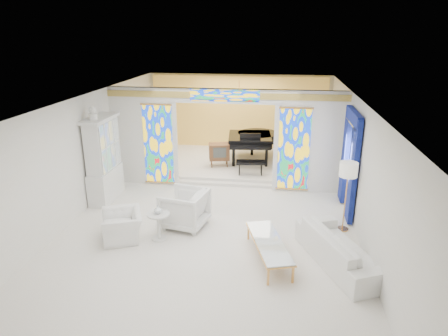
# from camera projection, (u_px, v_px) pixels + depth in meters

# --- Properties ---
(floor) EXTENTS (12.00, 12.00, 0.00)m
(floor) POSITION_uv_depth(u_px,v_px,m) (215.00, 214.00, 10.49)
(floor) COLOR white
(floor) RESTS_ON ground
(ceiling) EXTENTS (7.00, 12.00, 0.02)m
(ceiling) POSITION_uv_depth(u_px,v_px,m) (214.00, 100.00, 9.50)
(ceiling) COLOR white
(ceiling) RESTS_ON wall_back
(wall_back) EXTENTS (7.00, 0.02, 3.00)m
(wall_back) POSITION_uv_depth(u_px,v_px,m) (239.00, 113.00, 15.61)
(wall_back) COLOR silver
(wall_back) RESTS_ON floor
(wall_front) EXTENTS (7.00, 0.02, 3.00)m
(wall_front) POSITION_uv_depth(u_px,v_px,m) (128.00, 327.00, 4.38)
(wall_front) COLOR silver
(wall_front) RESTS_ON floor
(wall_left) EXTENTS (0.02, 12.00, 3.00)m
(wall_left) POSITION_uv_depth(u_px,v_px,m) (83.00, 154.00, 10.45)
(wall_left) COLOR silver
(wall_left) RESTS_ON floor
(wall_right) EXTENTS (0.02, 12.00, 3.00)m
(wall_right) POSITION_uv_depth(u_px,v_px,m) (359.00, 166.00, 9.54)
(wall_right) COLOR silver
(wall_right) RESTS_ON floor
(partition_wall) EXTENTS (7.00, 0.22, 3.00)m
(partition_wall) POSITION_uv_depth(u_px,v_px,m) (225.00, 135.00, 11.81)
(partition_wall) COLOR silver
(partition_wall) RESTS_ON floor
(stained_glass_left) EXTENTS (0.90, 0.04, 2.40)m
(stained_glass_left) POSITION_uv_depth(u_px,v_px,m) (158.00, 144.00, 12.09)
(stained_glass_left) COLOR gold
(stained_glass_left) RESTS_ON partition_wall
(stained_glass_right) EXTENTS (0.90, 0.04, 2.40)m
(stained_glass_right) POSITION_uv_depth(u_px,v_px,m) (294.00, 150.00, 11.57)
(stained_glass_right) COLOR gold
(stained_glass_right) RESTS_ON partition_wall
(stained_glass_transom) EXTENTS (2.00, 0.04, 0.34)m
(stained_glass_transom) POSITION_uv_depth(u_px,v_px,m) (225.00, 96.00, 11.33)
(stained_glass_transom) COLOR gold
(stained_glass_transom) RESTS_ON partition_wall
(alcove_platform) EXTENTS (6.80, 3.80, 0.18)m
(alcove_platform) POSITION_uv_depth(u_px,v_px,m) (233.00, 163.00, 14.29)
(alcove_platform) COLOR white
(alcove_platform) RESTS_ON floor
(gold_curtain_back) EXTENTS (6.70, 0.10, 2.90)m
(gold_curtain_back) POSITION_uv_depth(u_px,v_px,m) (239.00, 114.00, 15.50)
(gold_curtain_back) COLOR #F3C954
(gold_curtain_back) RESTS_ON wall_back
(chandelier) EXTENTS (0.48, 0.48, 0.30)m
(chandelier) POSITION_uv_depth(u_px,v_px,m) (239.00, 94.00, 13.37)
(chandelier) COLOR #CF9148
(chandelier) RESTS_ON ceiling
(blue_drapes) EXTENTS (0.14, 1.85, 2.65)m
(blue_drapes) POSITION_uv_depth(u_px,v_px,m) (350.00, 154.00, 10.18)
(blue_drapes) COLOR navy
(blue_drapes) RESTS_ON wall_right
(china_cabinet) EXTENTS (0.56, 1.46, 2.72)m
(china_cabinet) POSITION_uv_depth(u_px,v_px,m) (104.00, 160.00, 11.08)
(china_cabinet) COLOR silver
(china_cabinet) RESTS_ON floor
(armchair_left) EXTENTS (1.19, 1.26, 0.65)m
(armchair_left) POSITION_uv_depth(u_px,v_px,m) (122.00, 226.00, 9.18)
(armchair_left) COLOR white
(armchair_left) RESTS_ON floor
(armchair_right) EXTENTS (1.21, 1.18, 0.93)m
(armchair_right) POSITION_uv_depth(u_px,v_px,m) (185.00, 209.00, 9.72)
(armchair_right) COLOR white
(armchair_right) RESTS_ON floor
(sofa) EXTENTS (1.83, 2.60, 0.71)m
(sofa) POSITION_uv_depth(u_px,v_px,m) (342.00, 248.00, 8.17)
(sofa) COLOR white
(sofa) RESTS_ON floor
(side_table) EXTENTS (0.63, 0.63, 0.65)m
(side_table) POSITION_uv_depth(u_px,v_px,m) (159.00, 222.00, 9.10)
(side_table) COLOR silver
(side_table) RESTS_ON floor
(vase) EXTENTS (0.24, 0.24, 0.19)m
(vase) POSITION_uv_depth(u_px,v_px,m) (158.00, 209.00, 9.00)
(vase) COLOR silver
(vase) RESTS_ON side_table
(coffee_table) EXTENTS (1.11, 1.99, 0.42)m
(coffee_table) POSITION_uv_depth(u_px,v_px,m) (269.00, 243.00, 8.31)
(coffee_table) COLOR silver
(coffee_table) RESTS_ON floor
(floor_lamp) EXTENTS (0.47, 0.47, 1.71)m
(floor_lamp) POSITION_uv_depth(u_px,v_px,m) (348.00, 173.00, 9.21)
(floor_lamp) COLOR #CF9148
(floor_lamp) RESTS_ON floor
(grand_piano) EXTENTS (1.87, 2.91, 1.12)m
(grand_piano) POSITION_uv_depth(u_px,v_px,m) (254.00, 139.00, 14.14)
(grand_piano) COLOR black
(grand_piano) RESTS_ON alcove_platform
(tv_console) EXTENTS (0.76, 0.60, 0.78)m
(tv_console) POSITION_uv_depth(u_px,v_px,m) (219.00, 152.00, 13.49)
(tv_console) COLOR brown
(tv_console) RESTS_ON alcove_platform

